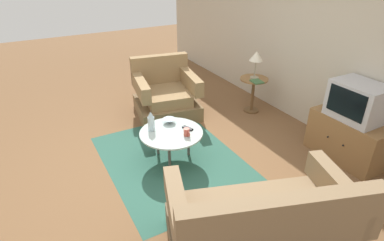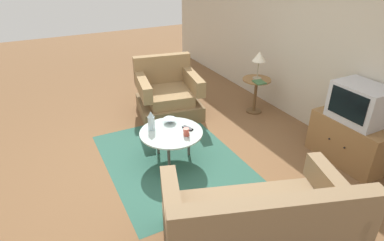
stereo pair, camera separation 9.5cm
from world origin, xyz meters
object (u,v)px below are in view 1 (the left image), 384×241
object	(u,v)px
side_table	(253,88)
vase	(151,121)
armchair	(166,96)
coffee_table	(171,134)
couch	(262,227)
book	(257,82)
table_lamp	(256,57)
mug	(187,132)
tv_stand	(347,138)
television	(358,101)
tv_remote_dark	(188,128)
bowl	(169,121)

from	to	relation	value
side_table	vase	world-z (taller)	vase
armchair	vase	bearing A→B (deg)	67.86
coffee_table	couch	bearing A→B (deg)	2.32
book	table_lamp	bearing A→B (deg)	162.07
table_lamp	vase	world-z (taller)	table_lamp
book	side_table	bearing A→B (deg)	162.52
couch	armchair	bearing A→B (deg)	100.10
side_table	mug	xyz separation A→B (m)	(0.82, -1.67, 0.05)
couch	tv_stand	bearing A→B (deg)	36.68
coffee_table	television	xyz separation A→B (m)	(1.02, 2.00, 0.42)
television	mug	distance (m)	2.09
coffee_table	tv_remote_dark	size ratio (longest dim) A/B	5.10
armchair	table_lamp	distance (m)	1.57
side_table	table_lamp	size ratio (longest dim) A/B	1.31
side_table	armchair	bearing A→B (deg)	-116.34
armchair	television	bearing A→B (deg)	132.60
side_table	tv_stand	size ratio (longest dim) A/B	0.62
book	couch	bearing A→B (deg)	-29.74
coffee_table	vase	size ratio (longest dim) A/B	3.10
couch	tv_remote_dark	xyz separation A→B (m)	(-1.62, 0.15, 0.13)
vase	bowl	xyz separation A→B (m)	(-0.07, 0.27, -0.09)
tv_stand	table_lamp	xyz separation A→B (m)	(-1.67, -0.19, 0.64)
table_lamp	book	distance (m)	0.38
side_table	book	bearing A→B (deg)	-25.46
table_lamp	tv_remote_dark	xyz separation A→B (m)	(0.68, -1.59, -0.50)
television	armchair	bearing A→B (deg)	-147.12
tv_remote_dark	television	bearing A→B (deg)	-140.96
tv_stand	mug	xyz separation A→B (m)	(-0.85, -1.86, 0.18)
tv_stand	table_lamp	bearing A→B (deg)	-173.63
television	coffee_table	bearing A→B (deg)	-117.05
coffee_table	bowl	distance (m)	0.25
television	table_lamp	bearing A→B (deg)	-173.14
vase	book	size ratio (longest dim) A/B	1.20
tv_stand	mug	world-z (taller)	tv_stand
television	table_lamp	world-z (taller)	same
tv_stand	bowl	size ratio (longest dim) A/B	5.73
table_lamp	mug	size ratio (longest dim) A/B	3.65
bowl	tv_remote_dark	distance (m)	0.29
vase	tv_remote_dark	xyz separation A→B (m)	(0.19, 0.41, -0.11)
tv_stand	table_lamp	size ratio (longest dim) A/B	2.13
tv_remote_dark	book	distance (m)	1.61
vase	armchair	bearing A→B (deg)	148.14
tv_stand	bowl	world-z (taller)	tv_stand
table_lamp	tv_stand	bearing A→B (deg)	6.37
television	tv_stand	bearing A→B (deg)	-90.00
armchair	coffee_table	bearing A→B (deg)	78.23
vase	side_table	bearing A→B (deg)	103.82
bowl	side_table	bearing A→B (deg)	103.82
couch	table_lamp	distance (m)	2.95
coffee_table	tv_stand	distance (m)	2.24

